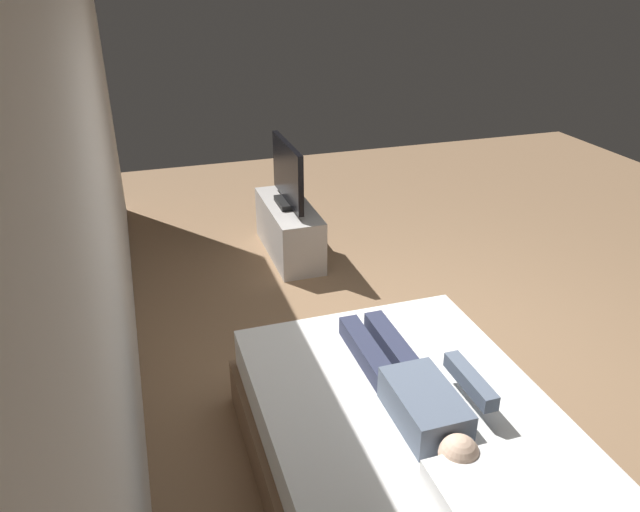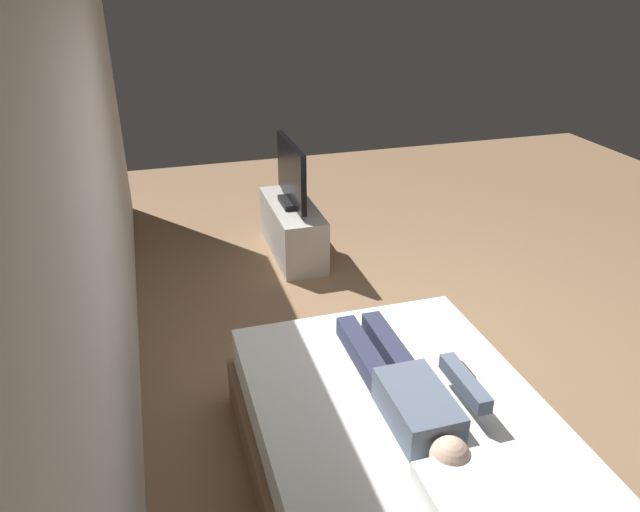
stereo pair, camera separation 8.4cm
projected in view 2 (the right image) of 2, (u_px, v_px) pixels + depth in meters
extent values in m
plane|color=#8C6B4C|center=(419.00, 363.00, 4.21)|extent=(10.00, 10.00, 0.00)
cube|color=silver|center=(99.00, 182.00, 3.43)|extent=(6.40, 0.10, 2.80)
cube|color=brown|center=(400.00, 467.00, 3.15)|extent=(1.99, 1.50, 0.30)
cube|color=white|center=(403.00, 428.00, 3.03)|extent=(1.91, 1.42, 0.24)
cube|color=white|center=(474.00, 508.00, 2.37)|extent=(0.48, 0.34, 0.12)
cube|color=slate|center=(417.00, 407.00, 2.85)|extent=(0.48, 0.28, 0.18)
sphere|color=beige|center=(450.00, 457.00, 2.57)|extent=(0.18, 0.18, 0.18)
cube|color=#2D334C|center=(389.00, 348.00, 3.35)|extent=(0.60, 0.11, 0.11)
cube|color=#2D334C|center=(362.00, 352.00, 3.31)|extent=(0.60, 0.11, 0.11)
cube|color=slate|center=(465.00, 383.00, 2.96)|extent=(0.40, 0.08, 0.08)
cube|color=black|center=(466.00, 371.00, 3.24)|extent=(0.15, 0.04, 0.02)
cube|color=#B7B2AD|center=(292.00, 229.00, 5.68)|extent=(1.10, 0.40, 0.50)
cube|color=black|center=(292.00, 202.00, 5.55)|extent=(0.32, 0.20, 0.05)
cube|color=black|center=(291.00, 172.00, 5.42)|extent=(0.88, 0.05, 0.54)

